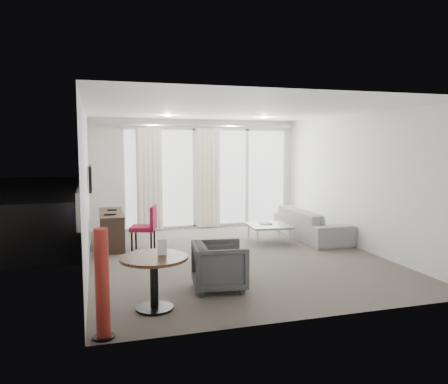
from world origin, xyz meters
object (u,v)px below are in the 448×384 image
object	(u,v)px
round_table	(154,283)
rattan_chair_b	(250,199)
desk_chair	(143,229)
tub_armchair	(220,266)
desk	(112,229)
coffee_table	(269,233)
red_lamp	(102,284)
rattan_chair_a	(205,202)
sofa	(311,224)

from	to	relation	value
round_table	rattan_chair_b	bearing A→B (deg)	61.78
desk_chair	rattan_chair_b	size ratio (longest dim) A/B	1.17
tub_armchair	rattan_chair_b	xyz separation A→B (m)	(2.82, 6.57, 0.04)
round_table	desk_chair	bearing A→B (deg)	86.50
desk	coffee_table	distance (m)	3.17
round_table	red_lamp	size ratio (longest dim) A/B	0.71
desk	red_lamp	world-z (taller)	red_lamp
desk_chair	red_lamp	size ratio (longest dim) A/B	0.75
rattan_chair_a	red_lamp	bearing A→B (deg)	-124.41
tub_armchair	coffee_table	distance (m)	3.12
coffee_table	desk	bearing A→B (deg)	170.02
sofa	rattan_chair_b	distance (m)	3.91
desk_chair	coffee_table	distance (m)	2.57
tub_armchair	sofa	xyz separation A→B (m)	(2.80, 2.66, -0.02)
desk_chair	coffee_table	xyz separation A→B (m)	(2.56, 0.05, -0.25)
rattan_chair_a	desk	bearing A→B (deg)	-143.89
desk	desk_chair	xyz separation A→B (m)	(0.56, -0.60, 0.10)
desk_chair	red_lamp	distance (m)	3.73
desk	rattan_chair_a	world-z (taller)	rattan_chair_a
desk_chair	round_table	size ratio (longest dim) A/B	1.06
desk_chair	tub_armchair	bearing A→B (deg)	-55.72
rattan_chair_a	rattan_chair_b	distance (m)	1.56
round_table	rattan_chair_b	xyz separation A→B (m)	(3.79, 7.06, 0.04)
red_lamp	sofa	xyz separation A→B (m)	(4.38, 3.79, -0.26)
round_table	coffee_table	world-z (taller)	round_table
tub_armchair	sofa	world-z (taller)	tub_armchair
desk_chair	tub_armchair	size ratio (longest dim) A/B	1.19
red_lamp	tub_armchair	bearing A→B (deg)	35.83
sofa	round_table	bearing A→B (deg)	129.87
coffee_table	sofa	bearing A→B (deg)	5.67
rattan_chair_b	coffee_table	bearing A→B (deg)	-126.45
desk	rattan_chair_b	world-z (taller)	rattan_chair_b
desk_chair	round_table	world-z (taller)	desk_chair
coffee_table	rattan_chair_a	size ratio (longest dim) A/B	1.04
tub_armchair	round_table	bearing A→B (deg)	123.99
desk	sofa	world-z (taller)	desk
desk_chair	sofa	world-z (taller)	desk_chair
rattan_chair_b	red_lamp	bearing A→B (deg)	-141.58
desk	coffee_table	xyz separation A→B (m)	(3.12, -0.55, -0.15)
round_table	rattan_chair_a	distance (m)	7.02
red_lamp	rattan_chair_a	world-z (taller)	red_lamp
red_lamp	rattan_chair_b	world-z (taller)	red_lamp
rattan_chair_b	desk	bearing A→B (deg)	-162.07
desk	coffee_table	bearing A→B (deg)	-9.98
coffee_table	round_table	bearing A→B (deg)	-132.02
desk	round_table	world-z (taller)	desk
red_lamp	coffee_table	distance (m)	5.00
desk	rattan_chair_b	distance (m)	5.42
desk	rattan_chair_b	xyz separation A→B (m)	(4.16, 3.47, 0.03)
desk_chair	sofa	size ratio (longest dim) A/B	0.40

